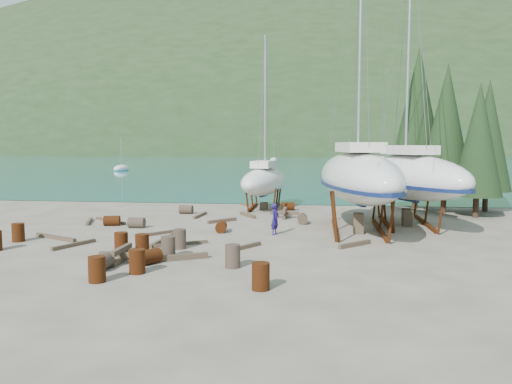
# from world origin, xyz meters

# --- Properties ---
(ground) EXTENTS (600.00, 600.00, 0.00)m
(ground) POSITION_xyz_m (0.00, 0.00, 0.00)
(ground) COLOR #5F5A4B
(ground) RESTS_ON ground
(bay_water) EXTENTS (700.00, 700.00, 0.00)m
(bay_water) POSITION_xyz_m (0.00, 315.00, 0.01)
(bay_water) COLOR teal
(bay_water) RESTS_ON ground
(far_hill) EXTENTS (800.00, 360.00, 110.00)m
(far_hill) POSITION_xyz_m (0.00, 320.00, 0.00)
(far_hill) COLOR #1F3219
(far_hill) RESTS_ON ground
(far_house_left) EXTENTS (6.60, 5.60, 5.60)m
(far_house_left) POSITION_xyz_m (-60.00, 190.00, 2.92)
(far_house_left) COLOR beige
(far_house_left) RESTS_ON ground
(far_house_center) EXTENTS (6.60, 5.60, 5.60)m
(far_house_center) POSITION_xyz_m (-20.00, 190.00, 2.92)
(far_house_center) COLOR beige
(far_house_center) RESTS_ON ground
(far_house_right) EXTENTS (6.60, 5.60, 5.60)m
(far_house_right) POSITION_xyz_m (30.00, 190.00, 2.92)
(far_house_right) COLOR beige
(far_house_right) RESTS_ON ground
(cypress_near_right) EXTENTS (3.60, 3.60, 10.00)m
(cypress_near_right) POSITION_xyz_m (12.50, 12.00, 5.79)
(cypress_near_right) COLOR black
(cypress_near_right) RESTS_ON ground
(cypress_mid_right) EXTENTS (3.06, 3.06, 8.50)m
(cypress_mid_right) POSITION_xyz_m (14.00, 10.00, 4.92)
(cypress_mid_right) COLOR black
(cypress_mid_right) RESTS_ON ground
(cypress_back_left) EXTENTS (4.14, 4.14, 11.50)m
(cypress_back_left) POSITION_xyz_m (11.00, 14.00, 6.66)
(cypress_back_left) COLOR black
(cypress_back_left) RESTS_ON ground
(cypress_far_right) EXTENTS (3.24, 3.24, 9.00)m
(cypress_far_right) POSITION_xyz_m (15.50, 13.00, 5.21)
(cypress_far_right) COLOR black
(cypress_far_right) RESTS_ON ground
(moored_boat_left) EXTENTS (2.00, 5.00, 6.05)m
(moored_boat_left) POSITION_xyz_m (-30.00, 60.00, 0.39)
(moored_boat_left) COLOR silver
(moored_boat_left) RESTS_ON ground
(moored_boat_mid) EXTENTS (2.00, 5.00, 6.05)m
(moored_boat_mid) POSITION_xyz_m (10.00, 80.00, 0.39)
(moored_boat_mid) COLOR silver
(moored_boat_mid) RESTS_ON ground
(moored_boat_far) EXTENTS (2.00, 5.00, 6.05)m
(moored_boat_far) POSITION_xyz_m (-8.00, 110.00, 0.39)
(moored_boat_far) COLOR silver
(moored_boat_far) RESTS_ON ground
(large_sailboat_near) EXTENTS (5.27, 11.96, 18.21)m
(large_sailboat_near) POSITION_xyz_m (6.17, 3.93, 2.93)
(large_sailboat_near) COLOR silver
(large_sailboat_near) RESTS_ON ground
(large_sailboat_far) EXTENTS (7.15, 11.30, 17.28)m
(large_sailboat_far) POSITION_xyz_m (9.10, 6.53, 2.82)
(large_sailboat_far) COLOR silver
(large_sailboat_far) RESTS_ON ground
(small_sailboat_shore) EXTENTS (3.81, 8.01, 12.30)m
(small_sailboat_shore) POSITION_xyz_m (0.22, 12.52, 2.03)
(small_sailboat_shore) COLOR silver
(small_sailboat_shore) RESTS_ON ground
(worker) EXTENTS (0.56, 0.69, 1.62)m
(worker) POSITION_xyz_m (1.90, 2.39, 0.81)
(worker) COLOR #1B1355
(worker) RESTS_ON ground
(drum_1) EXTENTS (0.61, 0.90, 0.58)m
(drum_1) POSITION_xyz_m (-3.83, -5.60, 0.29)
(drum_1) COLOR #2D2823
(drum_1) RESTS_ON ground
(drum_2) EXTENTS (0.98, 0.74, 0.58)m
(drum_2) POSITION_xyz_m (-7.60, 4.00, 0.29)
(drum_2) COLOR #57260F
(drum_2) RESTS_ON ground
(drum_3) EXTENTS (0.58, 0.58, 0.88)m
(drum_3) POSITION_xyz_m (-3.29, -7.20, 0.44)
(drum_3) COLOR #57260F
(drum_3) RESTS_ON ground
(drum_4) EXTENTS (0.96, 0.71, 0.58)m
(drum_4) POSITION_xyz_m (1.96, 11.87, 0.29)
(drum_4) COLOR #57260F
(drum_4) RESTS_ON ground
(drum_5) EXTENTS (0.58, 0.58, 0.88)m
(drum_5) POSITION_xyz_m (-2.02, -1.60, 0.44)
(drum_5) COLOR #2D2823
(drum_5) RESTS_ON ground
(drum_6) EXTENTS (0.68, 0.94, 0.58)m
(drum_6) POSITION_xyz_m (-1.00, 2.73, 0.29)
(drum_6) COLOR #57260F
(drum_6) RESTS_ON ground
(drum_7) EXTENTS (0.58, 0.58, 0.88)m
(drum_7) POSITION_xyz_m (2.30, -7.39, 0.44)
(drum_7) COLOR #57260F
(drum_7) RESTS_ON ground
(drum_8) EXTENTS (0.58, 0.58, 0.88)m
(drum_8) POSITION_xyz_m (-10.13, -0.98, 0.44)
(drum_8) COLOR #57260F
(drum_8) RESTS_ON ground
(drum_9) EXTENTS (0.90, 0.61, 0.58)m
(drum_9) POSITION_xyz_m (-4.69, 9.30, 0.29)
(drum_9) COLOR #2D2823
(drum_9) RESTS_ON ground
(drum_10) EXTENTS (0.58, 0.58, 0.88)m
(drum_10) POSITION_xyz_m (-2.35, -5.94, 0.44)
(drum_10) COLOR #57260F
(drum_10) RESTS_ON ground
(drum_11) EXTENTS (0.65, 0.92, 0.58)m
(drum_11) POSITION_xyz_m (3.17, 6.12, 0.29)
(drum_11) COLOR #2D2823
(drum_11) RESTS_ON ground
(drum_12) EXTENTS (0.95, 1.05, 0.58)m
(drum_12) POSITION_xyz_m (-2.39, -4.53, 0.29)
(drum_12) COLOR #57260F
(drum_12) RESTS_ON ground
(drum_13) EXTENTS (0.58, 0.58, 0.88)m
(drum_13) POSITION_xyz_m (-4.28, -2.70, 0.44)
(drum_13) COLOR #57260F
(drum_13) RESTS_ON ground
(drum_14) EXTENTS (0.58, 0.58, 0.88)m
(drum_14) POSITION_xyz_m (-3.25, -2.98, 0.44)
(drum_14) COLOR #57260F
(drum_14) RESTS_ON ground
(drum_15) EXTENTS (0.88, 0.58, 0.58)m
(drum_15) POSITION_xyz_m (-5.93, 3.49, 0.29)
(drum_15) COLOR #2D2823
(drum_15) RESTS_ON ground
(drum_16) EXTENTS (0.58, 0.58, 0.88)m
(drum_16) POSITION_xyz_m (-1.99, -3.36, 0.44)
(drum_16) COLOR #2D2823
(drum_16) RESTS_ON ground
(drum_17) EXTENTS (0.58, 0.58, 0.88)m
(drum_17) POSITION_xyz_m (0.92, -4.67, 0.44)
(drum_17) COLOR #2D2823
(drum_17) RESTS_ON ground
(timber_1) EXTENTS (1.58, 1.59, 0.19)m
(timber_1) POSITION_xyz_m (5.76, -0.11, 0.10)
(timber_1) COLOR brown
(timber_1) RESTS_ON ground
(timber_3) EXTENTS (2.75, 1.85, 0.15)m
(timber_3) POSITION_xyz_m (-2.41, -1.06, 0.07)
(timber_3) COLOR brown
(timber_3) RESTS_ON ground
(timber_5) EXTENTS (0.29, 2.97, 0.16)m
(timber_5) POSITION_xyz_m (-3.27, -0.28, 0.08)
(timber_5) COLOR brown
(timber_5) RESTS_ON ground
(timber_6) EXTENTS (1.30, 1.88, 0.19)m
(timber_6) POSITION_xyz_m (-0.42, 8.56, 0.10)
(timber_6) COLOR brown
(timber_6) RESTS_ON ground
(timber_7) EXTENTS (1.03, 1.48, 0.17)m
(timber_7) POSITION_xyz_m (0.99, -1.08, 0.09)
(timber_7) COLOR brown
(timber_7) RESTS_ON ground
(timber_8) EXTENTS (1.53, 1.61, 0.19)m
(timber_8) POSITION_xyz_m (-1.60, 6.06, 0.09)
(timber_8) COLOR brown
(timber_8) RESTS_ON ground
(timber_9) EXTENTS (1.31, 1.79, 0.15)m
(timber_9) POSITION_xyz_m (-1.17, 13.77, 0.08)
(timber_9) COLOR brown
(timber_9) RESTS_ON ground
(timber_10) EXTENTS (0.37, 2.38, 0.16)m
(timber_10) POSITION_xyz_m (-3.46, 8.18, 0.08)
(timber_10) COLOR brown
(timber_10) RESTS_ON ground
(timber_11) EXTENTS (1.45, 1.76, 0.15)m
(timber_11) POSITION_xyz_m (-4.19, 1.43, 0.08)
(timber_11) COLOR brown
(timber_11) RESTS_ON ground
(timber_12) EXTENTS (1.10, 2.27, 0.17)m
(timber_12) POSITION_xyz_m (-6.93, -1.74, 0.08)
(timber_12) COLOR brown
(timber_12) RESTS_ON ground
(timber_14) EXTENTS (2.75, 1.47, 0.18)m
(timber_14) POSITION_xyz_m (-8.67, -0.24, 0.09)
(timber_14) COLOR brown
(timber_14) RESTS_ON ground
(timber_15) EXTENTS (2.63, 1.93, 0.15)m
(timber_15) POSITION_xyz_m (-8.27, 5.32, 0.07)
(timber_15) COLOR brown
(timber_15) RESTS_ON ground
(timber_16) EXTENTS (2.38, 1.46, 0.23)m
(timber_16) POSITION_xyz_m (-1.53, -3.81, 0.11)
(timber_16) COLOR brown
(timber_16) RESTS_ON ground
(timber_17) EXTENTS (0.94, 2.24, 0.16)m
(timber_17) POSITION_xyz_m (-9.36, 4.84, 0.08)
(timber_17) COLOR brown
(timber_17) RESTS_ON ground
(timber_pile_fore) EXTENTS (1.80, 1.80, 0.60)m
(timber_pile_fore) POSITION_xyz_m (-3.60, -4.37, 0.30)
(timber_pile_fore) COLOR brown
(timber_pile_fore) RESTS_ON ground
(timber_pile_aft) EXTENTS (1.80, 1.80, 0.60)m
(timber_pile_aft) POSITION_xyz_m (1.97, 8.32, 0.30)
(timber_pile_aft) COLOR brown
(timber_pile_aft) RESTS_ON ground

